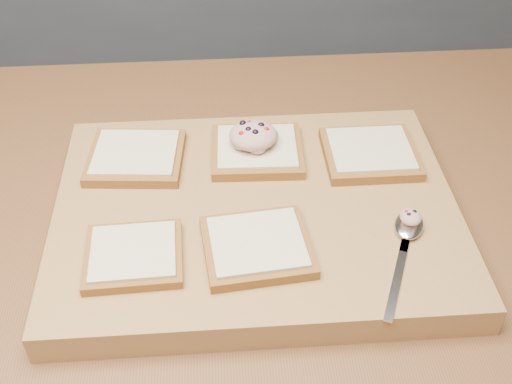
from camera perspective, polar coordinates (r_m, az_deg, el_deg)
island_counter at (r=1.23m, az=2.79°, el=-16.47°), size 2.00×0.80×0.90m
back_counter at (r=2.32m, az=-1.22°, el=14.98°), size 3.60×0.62×0.94m
cutting_board at (r=0.83m, az=0.00°, el=-2.02°), size 0.51×0.39×0.04m
bread_far_left at (r=0.90m, az=-10.63°, el=3.12°), size 0.14×0.13×0.02m
bread_far_center at (r=0.89m, az=0.09°, el=3.72°), size 0.13×0.12×0.02m
bread_far_right at (r=0.90m, az=10.11°, el=3.43°), size 0.13×0.12×0.02m
bread_near_left at (r=0.76m, az=-10.83°, el=-5.52°), size 0.12×0.11×0.02m
bread_near_center at (r=0.75m, az=0.10°, el=-4.82°), size 0.13×0.13×0.02m
tuna_salad_dollop at (r=0.88m, az=-0.26°, el=5.09°), size 0.07×0.06×0.03m
spoon at (r=0.80m, az=13.30°, el=-3.51°), size 0.09×0.17×0.01m
spoon_salad at (r=0.80m, az=13.59°, el=-2.16°), size 0.03×0.03×0.02m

